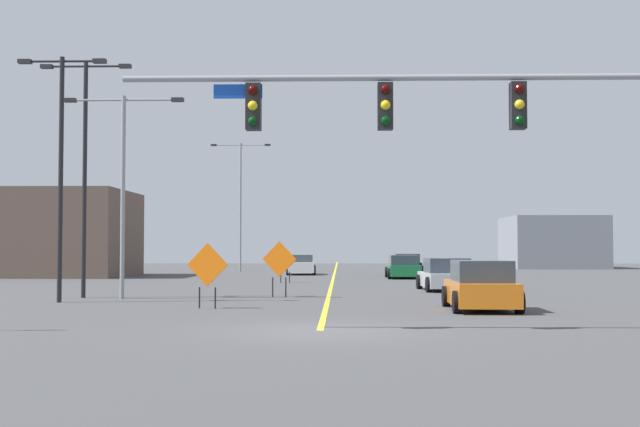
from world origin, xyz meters
TOP-DOWN VIEW (x-y plane):
  - ground at (0.00, 0.00)m, footprint 154.56×154.56m
  - road_centre_stripe at (0.00, 42.93)m, footprint 0.16×85.86m
  - traffic_signal_assembly at (3.02, -0.02)m, footprint 11.93×0.44m
  - street_lamp_near_left at (-7.28, 44.61)m, footprint 4.62×0.24m
  - street_lamp_near_right at (-7.44, 11.17)m, footprint 4.38×0.24m
  - street_lamp_far_left at (-9.00, 11.68)m, footprint 3.37×0.24m
  - street_lamp_far_right at (-9.02, 9.17)m, footprint 3.01×0.24m
  - construction_sign_median_near at (-1.84, 12.29)m, footprint 1.29×0.34m
  - construction_sign_left_lane at (-3.59, 6.58)m, footprint 1.30×0.33m
  - construction_sign_median_far at (-2.47, 24.78)m, footprint 1.19×0.17m
  - car_orange_near at (4.59, 6.10)m, footprint 2.01×3.96m
  - car_black_approaching at (4.98, 37.92)m, footprint 2.09×4.05m
  - car_green_mid at (4.22, 31.25)m, footprint 2.06×4.55m
  - car_silver_distant at (4.97, 17.05)m, footprint 2.27×4.07m
  - car_white_far at (-2.27, 37.91)m, footprint 2.12×4.30m
  - roadside_building_east at (19.50, 56.10)m, footprint 8.06×8.64m
  - roadside_building_west at (-19.22, 34.03)m, footprint 11.95×8.81m

SIDE VIEW (x-z plane):
  - ground at x=0.00m, z-range 0.00..0.00m
  - road_centre_stripe at x=0.00m, z-range 0.00..0.01m
  - car_silver_distant at x=4.97m, z-range -0.05..1.34m
  - car_white_far at x=-2.27m, z-range -0.02..1.33m
  - car_green_mid at x=4.22m, z-range -0.03..1.36m
  - car_black_approaching at x=4.98m, z-range -0.04..1.38m
  - car_orange_near at x=4.59m, z-range -0.04..1.42m
  - construction_sign_median_far at x=-2.47m, z-range 0.21..2.00m
  - construction_sign_left_lane at x=-3.59m, z-range 0.25..2.23m
  - construction_sign_median_near at x=-1.84m, z-range 0.28..2.35m
  - roadside_building_east at x=19.50m, z-range 0.00..4.61m
  - roadside_building_west at x=-19.22m, z-range 0.00..5.49m
  - street_lamp_near_right at x=-7.44m, z-range 0.80..8.16m
  - traffic_signal_assembly at x=3.02m, z-range 1.50..7.83m
  - street_lamp_far_right at x=-9.02m, z-range 0.71..9.05m
  - street_lamp_far_left at x=-9.00m, z-range 0.75..9.47m
  - street_lamp_near_left at x=-7.28m, z-range 0.87..10.79m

